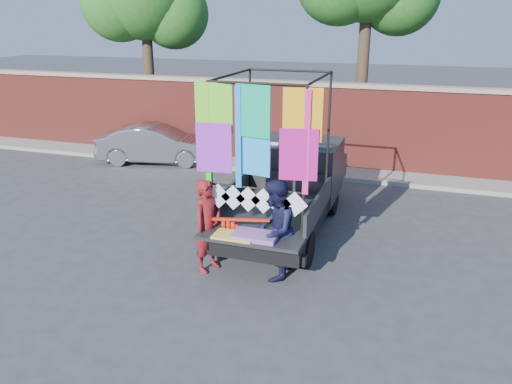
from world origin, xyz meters
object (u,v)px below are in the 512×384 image
(pickup_truck, at_px, (293,184))
(man, at_px, (275,230))
(sedan, at_px, (157,144))
(woman, at_px, (208,226))

(pickup_truck, xyz_separation_m, man, (0.37, -2.74, 0.05))
(sedan, xyz_separation_m, man, (5.67, -6.05, 0.31))
(sedan, bearing_deg, woman, -157.45)
(man, bearing_deg, pickup_truck, -177.23)
(pickup_truck, height_order, man, pickup_truck)
(sedan, distance_m, woman, 7.59)
(pickup_truck, distance_m, woman, 2.97)
(woman, distance_m, man, 1.23)
(sedan, height_order, woman, woman)
(woman, height_order, man, man)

